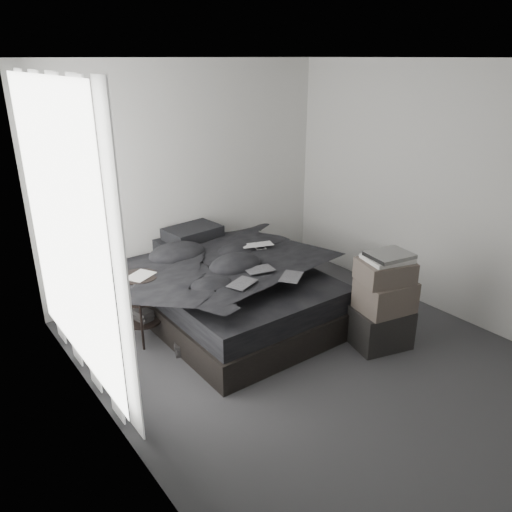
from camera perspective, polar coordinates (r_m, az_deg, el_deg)
floor at (r=4.80m, az=5.82°, el=-11.24°), size 3.60×4.20×0.01m
ceiling at (r=4.02m, az=7.33°, el=21.54°), size 3.60×4.20×0.01m
wall_back at (r=5.88m, az=-7.67°, el=8.80°), size 3.60×0.01×2.60m
wall_left at (r=3.35m, az=-16.82°, el=-2.22°), size 0.01×4.20×2.60m
wall_right at (r=5.58m, az=20.31°, el=6.91°), size 0.01×4.20×2.60m
window_left at (r=4.14m, az=-21.07°, el=2.64°), size 0.02×2.00×2.30m
curtain_left at (r=4.18m, az=-20.29°, el=1.88°), size 0.06×2.12×2.48m
bed at (r=5.33m, az=-2.78°, el=-5.70°), size 1.63×2.15×0.29m
mattress at (r=5.22m, az=-2.83°, el=-3.16°), size 1.57×2.09×0.23m
duvet at (r=5.08m, az=-2.55°, el=-0.91°), size 1.59×1.84×0.25m
pillow_lower at (r=5.78m, az=-7.93°, el=1.24°), size 0.65×0.44×0.15m
pillow_upper at (r=5.75m, az=-7.26°, el=2.65°), size 0.65×0.48×0.14m
laptop at (r=5.32m, az=0.32°, el=1.81°), size 0.40×0.32×0.03m
comic_a at (r=4.50m, az=-1.57°, el=-2.22°), size 0.32×0.27×0.01m
comic_b at (r=4.78m, az=0.41°, el=-0.62°), size 0.30×0.23×0.01m
comic_c at (r=4.63m, az=4.08°, el=-1.36°), size 0.32×0.30×0.01m
side_stand at (r=4.99m, az=-12.90°, el=-5.86°), size 0.46×0.46×0.68m
papers at (r=4.84m, az=-13.07°, el=-2.24°), size 0.32×0.29×0.01m
floor_books at (r=4.84m, az=-8.54°, el=-10.21°), size 0.18×0.21×0.13m
box_lower at (r=4.99m, az=14.00°, el=-7.87°), size 0.61×0.53×0.38m
box_mid at (r=4.83m, az=14.55°, el=-4.39°), size 0.55×0.47×0.29m
box_upper at (r=4.72m, az=14.53°, el=-1.68°), size 0.56×0.50×0.20m
art_book_white at (r=4.68m, az=14.79°, el=-0.29°), size 0.47×0.41×0.04m
art_book_snake at (r=4.67m, az=15.02°, el=0.11°), size 0.43×0.36×0.04m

